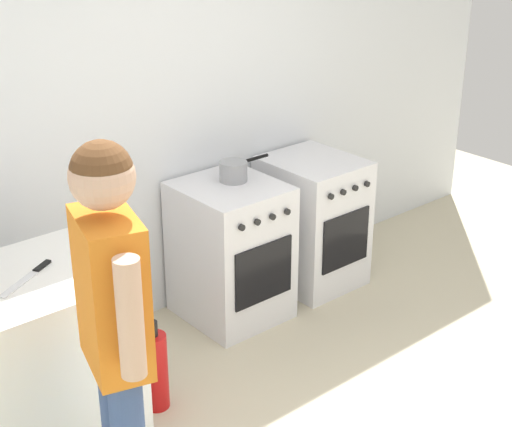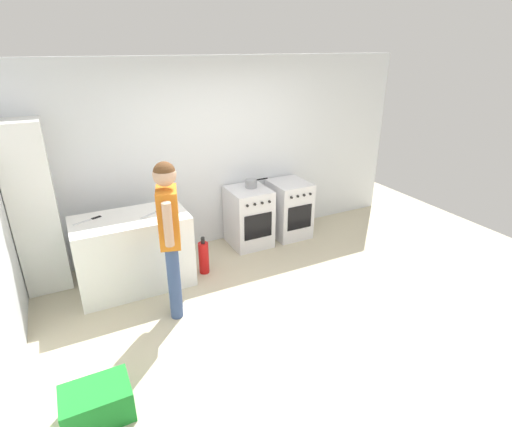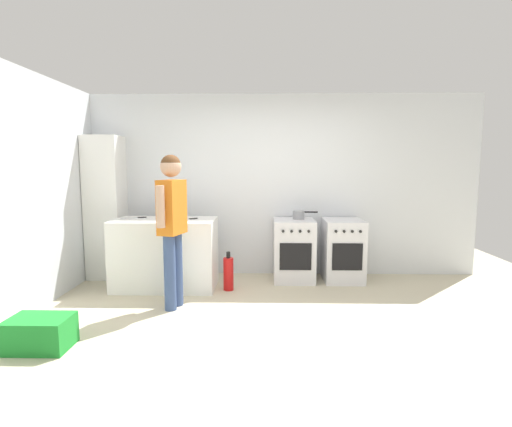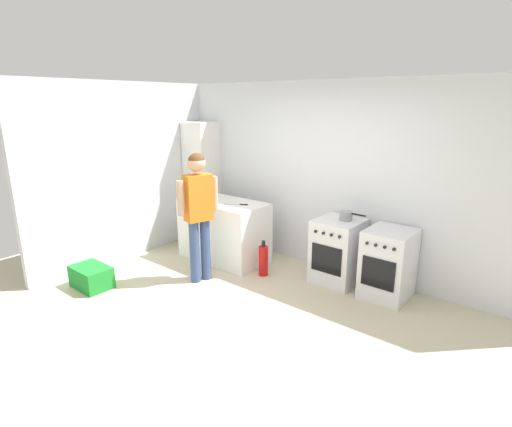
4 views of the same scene
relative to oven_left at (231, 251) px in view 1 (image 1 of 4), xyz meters
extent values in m
cube|color=silver|center=(-0.35, 0.37, 0.87)|extent=(6.00, 0.10, 2.60)
cube|color=silver|center=(0.00, 0.00, 0.00)|extent=(0.56, 0.60, 0.85)
cube|color=black|center=(0.00, -0.30, -0.03)|extent=(0.42, 0.01, 0.36)
cylinder|color=black|center=(-0.13, -0.12, 0.42)|extent=(0.18, 0.18, 0.01)
cylinder|color=black|center=(0.13, -0.12, 0.42)|extent=(0.18, 0.18, 0.01)
cylinder|color=black|center=(-0.13, 0.12, 0.42)|extent=(0.18, 0.18, 0.01)
cylinder|color=black|center=(0.13, 0.12, 0.42)|extent=(0.18, 0.18, 0.01)
cylinder|color=black|center=(-0.17, -0.31, 0.31)|extent=(0.04, 0.02, 0.04)
cylinder|color=black|center=(-0.06, -0.31, 0.31)|extent=(0.04, 0.02, 0.04)
cylinder|color=black|center=(0.06, -0.31, 0.31)|extent=(0.04, 0.02, 0.04)
cylinder|color=black|center=(0.17, -0.31, 0.31)|extent=(0.04, 0.02, 0.04)
cube|color=silver|center=(0.68, 0.00, 0.00)|extent=(0.53, 0.60, 0.85)
cube|color=black|center=(0.68, -0.30, -0.03)|extent=(0.40, 0.01, 0.36)
cylinder|color=black|center=(0.56, -0.12, 0.42)|extent=(0.17, 0.17, 0.01)
cylinder|color=black|center=(0.80, -0.12, 0.42)|extent=(0.17, 0.17, 0.01)
cylinder|color=black|center=(0.56, 0.12, 0.42)|extent=(0.17, 0.17, 0.01)
cylinder|color=black|center=(0.80, 0.12, 0.42)|extent=(0.17, 0.17, 0.01)
cylinder|color=black|center=(0.52, -0.31, 0.31)|extent=(0.04, 0.02, 0.04)
cylinder|color=black|center=(0.63, -0.31, 0.31)|extent=(0.04, 0.02, 0.04)
cylinder|color=black|center=(0.73, -0.31, 0.31)|extent=(0.04, 0.02, 0.04)
cylinder|color=black|center=(0.84, -0.31, 0.31)|extent=(0.04, 0.02, 0.04)
cylinder|color=gray|center=(0.06, 0.04, 0.48)|extent=(0.16, 0.16, 0.12)
cylinder|color=black|center=(0.24, 0.04, 0.52)|extent=(0.18, 0.02, 0.02)
cube|color=silver|center=(-1.49, -0.43, 0.48)|extent=(0.23, 0.15, 0.01)
cube|color=black|center=(-1.34, -0.34, 0.48)|extent=(0.11, 0.08, 0.01)
cube|color=orange|center=(-1.43, -1.12, 0.71)|extent=(0.28, 0.38, 0.60)
cylinder|color=tan|center=(-1.49, -1.36, 0.74)|extent=(0.09, 0.09, 0.44)
cylinder|color=tan|center=(-1.36, -0.89, 0.74)|extent=(0.09, 0.09, 0.44)
sphere|color=tan|center=(-1.43, -1.12, 1.15)|extent=(0.23, 0.23, 0.23)
sphere|color=brown|center=(-1.43, -1.12, 1.17)|extent=(0.22, 0.22, 0.22)
cylinder|color=red|center=(-0.87, -0.48, -0.22)|extent=(0.13, 0.13, 0.42)
cylinder|color=black|center=(-0.87, -0.48, 0.03)|extent=(0.05, 0.05, 0.08)
camera|label=1|loc=(-2.61, -3.32, 2.08)|focal=55.00mm
camera|label=2|loc=(-2.29, -4.76, 2.30)|focal=28.00mm
camera|label=3|loc=(-0.41, -5.45, 1.17)|focal=28.00mm
camera|label=4|loc=(2.26, -4.49, 1.90)|focal=28.00mm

